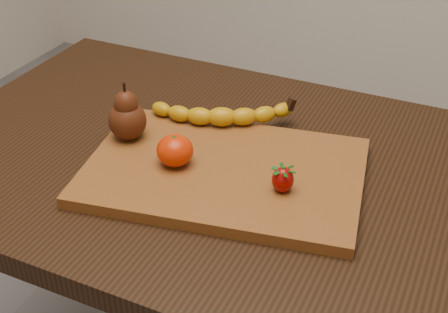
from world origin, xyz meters
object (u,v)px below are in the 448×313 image
at_px(table, 203,199).
at_px(pear, 127,111).
at_px(cutting_board, 224,172).
at_px(mandarin, 175,151).

xyz_separation_m(table, pear, (-0.13, -0.03, 0.17)).
relative_size(table, pear, 9.64).
height_order(table, pear, pear).
relative_size(cutting_board, pear, 4.34).
bearing_deg(mandarin, cutting_board, 18.59).
distance_m(cutting_board, mandarin, 0.09).
bearing_deg(table, mandarin, -99.93).
distance_m(table, cutting_board, 0.13).
bearing_deg(mandarin, pear, 160.94).
bearing_deg(pear, cutting_board, -4.25).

